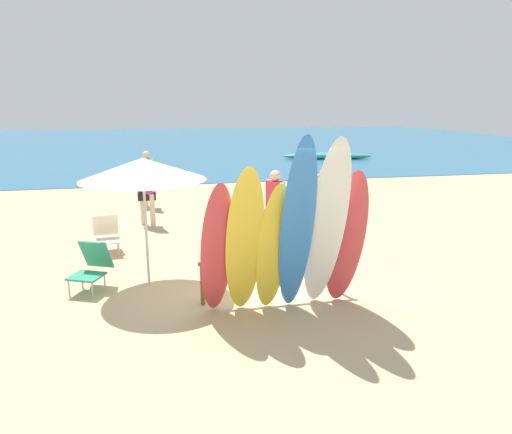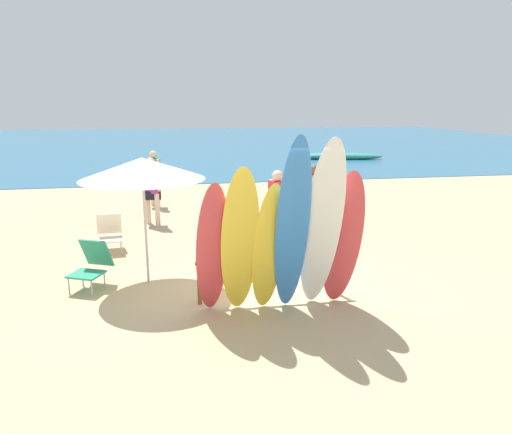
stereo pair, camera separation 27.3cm
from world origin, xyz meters
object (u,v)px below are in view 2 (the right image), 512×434
object	(u,v)px
beachgoer_strolling	(154,175)
distant_boat	(338,156)
surfboard_yellow_1	(240,243)
beachgoer_photographing	(277,204)
beachgoer_by_water	(311,215)
surfboard_yellow_2	(269,249)
surfboard_white_4	(322,229)
surfboard_red_0	(212,250)
beachgoer_near_rack	(152,187)
beachgoer_midbeach	(313,196)
surfboard_rack	(271,267)
surfboard_blue_3	(292,229)
beach_chair_blue	(110,231)
beach_chair_red	(92,263)
beach_umbrella	(142,169)
surfboard_red_5	(343,241)

from	to	relation	value
beachgoer_strolling	distant_boat	world-z (taller)	beachgoer_strolling
surfboard_yellow_1	distant_boat	bearing A→B (deg)	66.23
beachgoer_photographing	beachgoer_by_water	size ratio (longest dim) A/B	1.06
surfboard_yellow_2	surfboard_white_4	distance (m)	0.81
surfboard_red_0	surfboard_yellow_2	bearing A→B (deg)	-8.40
surfboard_yellow_1	beachgoer_by_water	xyz separation A→B (m)	(1.72, 2.31, -0.22)
beachgoer_near_rack	beachgoer_midbeach	bearing A→B (deg)	-161.29
surfboard_white_4	beachgoer_strolling	world-z (taller)	surfboard_white_4
surfboard_white_4	beachgoer_by_water	distance (m)	2.55
beachgoer_strolling	surfboard_yellow_1	bearing A→B (deg)	-18.78
surfboard_rack	surfboard_blue_3	bearing A→B (deg)	-79.81
beachgoer_by_water	beachgoer_near_rack	bearing A→B (deg)	117.08
surfboard_rack	surfboard_red_0	bearing A→B (deg)	-151.86
surfboard_blue_3	beach_chair_blue	distance (m)	4.91
beach_chair_red	beach_umbrella	bearing A→B (deg)	25.36
beachgoer_midbeach	beach_chair_blue	distance (m)	4.54
beach_chair_red	distant_boat	world-z (taller)	beach_chair_red
surfboard_red_0	surfboard_yellow_2	size ratio (longest dim) A/B	1.02
surfboard_blue_3	beach_chair_red	bearing A→B (deg)	154.14
surfboard_rack	beach_chair_blue	distance (m)	4.16
surfboard_yellow_2	beach_chair_blue	bearing A→B (deg)	121.79
beach_chair_blue	distant_boat	distance (m)	18.15
surfboard_rack	surfboard_yellow_1	bearing A→B (deg)	-133.93
surfboard_rack	distant_boat	size ratio (longest dim) A/B	0.48
surfboard_red_5	beachgoer_by_water	xyz separation A→B (m)	(0.20, 2.29, -0.17)
distant_boat	beachgoer_near_rack	bearing A→B (deg)	-126.66
surfboard_red_0	beachgoer_photographing	world-z (taller)	surfboard_red_0
surfboard_yellow_2	distant_boat	size ratio (longest dim) A/B	0.43
beachgoer_near_rack	beach_chair_blue	distance (m)	2.34
surfboard_yellow_2	beach_umbrella	world-z (taller)	beach_umbrella
surfboard_white_4	distant_boat	world-z (taller)	surfboard_white_4
surfboard_yellow_2	beachgoer_midbeach	world-z (taller)	surfboard_yellow_2
surfboard_rack	distant_boat	xyz separation A→B (m)	(7.52, 17.99, -0.35)
surfboard_red_0	surfboard_rack	bearing A→B (deg)	23.52
surfboard_rack	beachgoer_strolling	distance (m)	7.66
surfboard_red_0	distant_boat	size ratio (longest dim) A/B	0.43
beach_umbrella	distant_boat	size ratio (longest dim) A/B	0.44
beachgoer_midbeach	distant_boat	distance (m)	15.77
beachgoer_strolling	beachgoer_by_water	bearing A→B (deg)	0.17
surfboard_white_4	beach_umbrella	size ratio (longest dim) A/B	1.31
surfboard_blue_3	distant_boat	distance (m)	20.18
beach_chair_red	distant_boat	bearing A→B (deg)	82.99
surfboard_blue_3	beachgoer_by_water	bearing A→B (deg)	72.46
surfboard_white_4	beachgoer_near_rack	bearing A→B (deg)	117.78
beach_umbrella	surfboard_white_4	bearing A→B (deg)	-35.00
surfboard_red_0	surfboard_yellow_1	bearing A→B (deg)	-17.27
beach_chair_red	surfboard_red_5	bearing A→B (deg)	1.81
surfboard_yellow_1	distant_boat	size ratio (longest dim) A/B	0.48
distant_boat	beachgoer_midbeach	bearing A→B (deg)	-111.78
surfboard_red_5	beachgoer_photographing	bearing A→B (deg)	98.86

